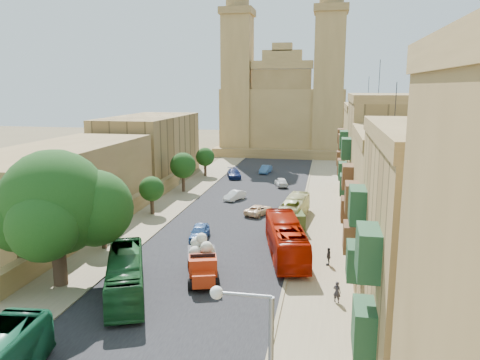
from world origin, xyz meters
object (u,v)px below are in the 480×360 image
(olive_pickup, at_px, (292,220))
(red_truck, at_px, (202,260))
(street_tree_b, at_px, (152,189))
(bus_green_north, at_px, (126,275))
(car_white_b, at_px, (281,182))
(street_tree_a, at_px, (103,217))
(car_blue_b, at_px, (266,169))
(street_tree_c, at_px, (183,166))
(car_cream, at_px, (259,210))
(bus_red_east, at_px, (286,239))
(car_white_a, at_px, (235,195))
(church, at_px, (284,110))
(bus_cream_east, at_px, (294,209))
(pedestrian_c, at_px, (329,256))
(street_tree_d, at_px, (205,157))
(pedestrian_a, at_px, (337,292))
(car_dkblue, at_px, (234,174))
(ficus_tree, at_px, (56,206))
(car_blue_a, at_px, (200,232))

(olive_pickup, bearing_deg, red_truck, -112.03)
(street_tree_b, distance_m, bus_green_north, 21.54)
(olive_pickup, height_order, car_white_b, olive_pickup)
(street_tree_a, xyz_separation_m, car_blue_b, (9.50, 40.18, -2.29))
(street_tree_c, xyz_separation_m, car_blue_b, (9.50, 16.18, -3.05))
(car_cream, distance_m, car_blue_b, 26.32)
(bus_red_east, height_order, car_white_a, bus_red_east)
(bus_green_north, distance_m, car_white_a, 29.19)
(bus_green_north, bearing_deg, car_white_b, 56.57)
(church, xyz_separation_m, bus_cream_east, (6.40, -53.88, -8.26))
(bus_red_east, height_order, bus_cream_east, bus_red_east)
(car_white_b, xyz_separation_m, pedestrian_c, (7.01, -30.46, 0.09))
(street_tree_d, relative_size, pedestrian_a, 3.13)
(street_tree_d, height_order, car_dkblue, street_tree_d)
(church, height_order, street_tree_a, church)
(bus_cream_east, bearing_deg, bus_green_north, 69.99)
(pedestrian_a, bearing_deg, olive_pickup, -52.56)
(red_truck, bearing_deg, street_tree_a, 155.21)
(street_tree_d, distance_m, bus_red_east, 38.66)
(street_tree_b, relative_size, pedestrian_c, 2.91)
(street_tree_a, xyz_separation_m, street_tree_c, (0.00, 24.00, 0.76))
(church, height_order, ficus_tree, church)
(street_tree_d, height_order, car_white_a, street_tree_d)
(car_white_b, bearing_deg, car_white_a, 47.01)
(street_tree_d, xyz_separation_m, car_blue_b, (9.50, 4.18, -2.49))
(bus_red_east, relative_size, pedestrian_c, 7.41)
(olive_pickup, relative_size, car_cream, 1.21)
(church, bearing_deg, street_tree_a, -98.54)
(olive_pickup, bearing_deg, street_tree_d, 121.67)
(bus_red_east, bearing_deg, car_cream, -83.79)
(church, distance_m, car_cream, 53.41)
(car_dkblue, bearing_deg, olive_pickup, -82.92)
(street_tree_a, relative_size, red_truck, 0.73)
(street_tree_c, distance_m, bus_green_north, 33.26)
(car_blue_b, bearing_deg, car_dkblue, -125.33)
(red_truck, distance_m, car_blue_a, 9.48)
(car_blue_a, relative_size, car_dkblue, 0.85)
(street_tree_a, distance_m, car_cream, 18.73)
(car_white_b, bearing_deg, pedestrian_a, 86.48)
(street_tree_b, xyz_separation_m, car_cream, (12.21, 2.00, -2.39))
(church, bearing_deg, car_blue_b, -91.08)
(bus_green_north, height_order, bus_red_east, bus_red_east)
(car_blue_b, bearing_deg, bus_red_east, -73.30)
(ficus_tree, xyz_separation_m, car_white_a, (7.49, 28.47, -5.43))
(car_blue_b, height_order, pedestrian_a, pedestrian_a)
(olive_pickup, bearing_deg, car_white_b, 98.91)
(car_white_b, xyz_separation_m, pedestrian_a, (7.59, -37.25, 0.08))
(red_truck, distance_m, bus_red_east, 8.39)
(street_tree_d, bearing_deg, pedestrian_a, -64.33)
(car_white_a, height_order, car_white_b, car_white_b)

